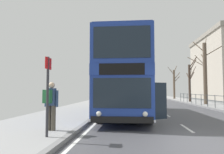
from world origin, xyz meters
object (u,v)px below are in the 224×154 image
object	(u,v)px
double_decker_bus_main	(126,79)
bare_tree_far_01	(190,80)
bus_stop_sign_near	(48,87)
bare_tree_far_02	(174,83)
pedestrian_with_backpack	(51,102)
bare_tree_far_00	(205,72)

from	to	relation	value
double_decker_bus_main	bare_tree_far_01	distance (m)	16.89
bus_stop_sign_near	bare_tree_far_01	xyz separation A→B (m)	(10.24, 22.34, 1.21)
double_decker_bus_main	bare_tree_far_02	xyz separation A→B (m)	(7.92, 24.73, 0.59)
double_decker_bus_main	bare_tree_far_01	size ratio (longest dim) A/B	1.99
pedestrian_with_backpack	bare_tree_far_01	size ratio (longest dim) A/B	0.29
bus_stop_sign_near	bare_tree_far_02	distance (m)	33.79
pedestrian_with_backpack	bus_stop_sign_near	world-z (taller)	bus_stop_sign_near
double_decker_bus_main	bare_tree_far_00	xyz separation A→B (m)	(8.08, 9.45, 1.26)
bare_tree_far_02	pedestrian_with_backpack	bearing A→B (deg)	-108.56
double_decker_bus_main	bare_tree_far_01	bearing A→B (deg)	61.79
bus_stop_sign_near	bare_tree_far_00	distance (m)	19.92
bus_stop_sign_near	bare_tree_far_00	size ratio (longest dim) A/B	0.35
pedestrian_with_backpack	bare_tree_far_02	distance (m)	32.92
bare_tree_far_00	bare_tree_far_01	bearing A→B (deg)	91.10
pedestrian_with_backpack	bare_tree_far_00	bearing A→B (deg)	56.23
bare_tree_far_00	bare_tree_far_02	size ratio (longest dim) A/B	1.22
bare_tree_far_01	double_decker_bus_main	bearing A→B (deg)	-118.21
pedestrian_with_backpack	bare_tree_far_01	world-z (taller)	bare_tree_far_01
bare_tree_far_01	bare_tree_far_02	distance (m)	9.86
double_decker_bus_main	bare_tree_far_01	xyz separation A→B (m)	(7.98, 14.87, 0.61)
double_decker_bus_main	bus_stop_sign_near	bearing A→B (deg)	-106.86
bare_tree_far_02	double_decker_bus_main	bearing A→B (deg)	-107.77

